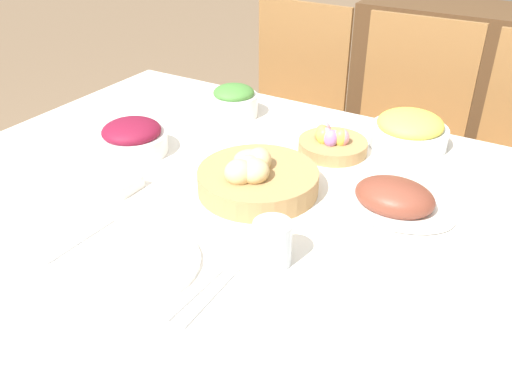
{
  "coord_description": "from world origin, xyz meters",
  "views": [
    {
      "loc": [
        0.53,
        -1.01,
        1.45
      ],
      "look_at": [
        -0.02,
        -0.08,
        0.8
      ],
      "focal_mm": 38.0,
      "sensor_mm": 36.0,
      "label": 1
    }
  ],
  "objects_px": {
    "sideboard": "(467,95)",
    "beet_salad_bowl": "(132,138)",
    "pineapple_bowl": "(409,131)",
    "butter_dish": "(114,181)",
    "chair_far_left": "(287,118)",
    "spoon": "(212,296)",
    "knife": "(199,290)",
    "drinking_cup": "(272,243)",
    "bread_basket": "(256,178)",
    "dinner_plate": "(136,263)",
    "ham_platter": "(394,199)",
    "egg_basket": "(332,143)",
    "fork": "(81,240)",
    "green_salad_bowl": "(234,101)"
  },
  "relations": [
    {
      "from": "bread_basket",
      "to": "beet_salad_bowl",
      "type": "relative_size",
      "value": 1.55
    },
    {
      "from": "chair_far_left",
      "to": "pineapple_bowl",
      "type": "xyz_separation_m",
      "value": [
        0.64,
        -0.49,
        0.28
      ]
    },
    {
      "from": "ham_platter",
      "to": "spoon",
      "type": "relative_size",
      "value": 1.54
    },
    {
      "from": "ham_platter",
      "to": "drinking_cup",
      "type": "height_order",
      "value": "drinking_cup"
    },
    {
      "from": "ham_platter",
      "to": "pineapple_bowl",
      "type": "distance_m",
      "value": 0.35
    },
    {
      "from": "sideboard",
      "to": "beet_salad_bowl",
      "type": "xyz_separation_m",
      "value": [
        -0.56,
        -1.85,
        0.37
      ]
    },
    {
      "from": "egg_basket",
      "to": "ham_platter",
      "type": "xyz_separation_m",
      "value": [
        0.24,
        -0.19,
        -0.0
      ]
    },
    {
      "from": "egg_basket",
      "to": "drinking_cup",
      "type": "height_order",
      "value": "drinking_cup"
    },
    {
      "from": "spoon",
      "to": "bread_basket",
      "type": "bearing_deg",
      "value": 107.28
    },
    {
      "from": "dinner_plate",
      "to": "ham_platter",
      "type": "bearing_deg",
      "value": 51.5
    },
    {
      "from": "pineapple_bowl",
      "to": "fork",
      "type": "height_order",
      "value": "pineapple_bowl"
    },
    {
      "from": "sideboard",
      "to": "butter_dish",
      "type": "bearing_deg",
      "value": -103.24
    },
    {
      "from": "beet_salad_bowl",
      "to": "fork",
      "type": "relative_size",
      "value": 1.02
    },
    {
      "from": "fork",
      "to": "knife",
      "type": "xyz_separation_m",
      "value": [
        0.31,
        0.0,
        0.0
      ]
    },
    {
      "from": "pineapple_bowl",
      "to": "beet_salad_bowl",
      "type": "bearing_deg",
      "value": -145.97
    },
    {
      "from": "knife",
      "to": "drinking_cup",
      "type": "bearing_deg",
      "value": 64.81
    },
    {
      "from": "bread_basket",
      "to": "green_salad_bowl",
      "type": "distance_m",
      "value": 0.48
    },
    {
      "from": "fork",
      "to": "butter_dish",
      "type": "distance_m",
      "value": 0.23
    },
    {
      "from": "chair_far_left",
      "to": "sideboard",
      "type": "bearing_deg",
      "value": 59.63
    },
    {
      "from": "fork",
      "to": "drinking_cup",
      "type": "relative_size",
      "value": 1.97
    },
    {
      "from": "green_salad_bowl",
      "to": "drinking_cup",
      "type": "distance_m",
      "value": 0.77
    },
    {
      "from": "knife",
      "to": "butter_dish",
      "type": "height_order",
      "value": "butter_dish"
    },
    {
      "from": "chair_far_left",
      "to": "egg_basket",
      "type": "height_order",
      "value": "chair_far_left"
    },
    {
      "from": "chair_far_left",
      "to": "dinner_plate",
      "type": "xyz_separation_m",
      "value": [
        0.34,
        -1.3,
        0.24
      ]
    },
    {
      "from": "knife",
      "to": "bread_basket",
      "type": "bearing_deg",
      "value": 106.09
    },
    {
      "from": "ham_platter",
      "to": "spoon",
      "type": "bearing_deg",
      "value": -111.9
    },
    {
      "from": "butter_dish",
      "to": "ham_platter",
      "type": "bearing_deg",
      "value": 22.49
    },
    {
      "from": "green_salad_bowl",
      "to": "ham_platter",
      "type": "bearing_deg",
      "value": -23.99
    },
    {
      "from": "dinner_plate",
      "to": "spoon",
      "type": "relative_size",
      "value": 1.39
    },
    {
      "from": "beet_salad_bowl",
      "to": "pineapple_bowl",
      "type": "distance_m",
      "value": 0.78
    },
    {
      "from": "chair_far_left",
      "to": "knife",
      "type": "relative_size",
      "value": 5.27
    },
    {
      "from": "fork",
      "to": "green_salad_bowl",
      "type": "bearing_deg",
      "value": 98.69
    },
    {
      "from": "sideboard",
      "to": "spoon",
      "type": "relative_size",
      "value": 6.09
    },
    {
      "from": "egg_basket",
      "to": "butter_dish",
      "type": "relative_size",
      "value": 1.47
    },
    {
      "from": "pineapple_bowl",
      "to": "spoon",
      "type": "height_order",
      "value": "pineapple_bowl"
    },
    {
      "from": "sideboard",
      "to": "beet_salad_bowl",
      "type": "distance_m",
      "value": 1.97
    },
    {
      "from": "dinner_plate",
      "to": "knife",
      "type": "xyz_separation_m",
      "value": [
        0.15,
        0.0,
        -0.0
      ]
    },
    {
      "from": "ham_platter",
      "to": "fork",
      "type": "bearing_deg",
      "value": -138.37
    },
    {
      "from": "sideboard",
      "to": "green_salad_bowl",
      "type": "height_order",
      "value": "sideboard"
    },
    {
      "from": "butter_dish",
      "to": "chair_far_left",
      "type": "bearing_deg",
      "value": 94.53
    },
    {
      "from": "egg_basket",
      "to": "knife",
      "type": "height_order",
      "value": "egg_basket"
    },
    {
      "from": "chair_far_left",
      "to": "egg_basket",
      "type": "distance_m",
      "value": 0.84
    },
    {
      "from": "pineapple_bowl",
      "to": "butter_dish",
      "type": "bearing_deg",
      "value": -132.49
    },
    {
      "from": "beet_salad_bowl",
      "to": "fork",
      "type": "height_order",
      "value": "beet_salad_bowl"
    },
    {
      "from": "pineapple_bowl",
      "to": "dinner_plate",
      "type": "bearing_deg",
      "value": -110.12
    },
    {
      "from": "bread_basket",
      "to": "dinner_plate",
      "type": "relative_size",
      "value": 1.14
    },
    {
      "from": "egg_basket",
      "to": "beet_salad_bowl",
      "type": "xyz_separation_m",
      "value": [
        -0.48,
        -0.28,
        0.02
      ]
    },
    {
      "from": "beet_salad_bowl",
      "to": "pineapple_bowl",
      "type": "height_order",
      "value": "pineapple_bowl"
    },
    {
      "from": "dinner_plate",
      "to": "spoon",
      "type": "distance_m",
      "value": 0.18
    },
    {
      "from": "pineapple_bowl",
      "to": "drinking_cup",
      "type": "xyz_separation_m",
      "value": [
        -0.07,
        -0.67,
        0.0
      ]
    }
  ]
}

